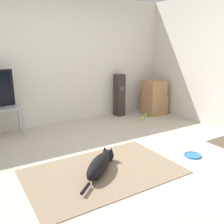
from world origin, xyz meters
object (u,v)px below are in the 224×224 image
at_px(dog, 100,164).
at_px(tennis_ball_near_speaker, 142,119).
at_px(tennis_ball_by_boxes, 146,115).
at_px(cardboard_box_lower, 154,105).
at_px(cardboard_box_upper, 155,88).
at_px(floor_speaker, 119,95).
at_px(frisbee, 193,155).

relative_size(dog, tennis_ball_near_speaker, 11.76).
bearing_deg(tennis_ball_by_boxes, cardboard_box_lower, 13.78).
relative_size(cardboard_box_lower, cardboard_box_upper, 1.10).
xyz_separation_m(cardboard_box_lower, tennis_ball_by_boxes, (-0.30, -0.07, -0.19)).
xyz_separation_m(dog, cardboard_box_upper, (2.46, 1.82, 0.50)).
distance_m(cardboard_box_upper, floor_speaker, 0.84).
bearing_deg(dog, tennis_ball_by_boxes, 38.96).
xyz_separation_m(cardboard_box_lower, tennis_ball_near_speaker, (-0.56, -0.28, -0.19)).
distance_m(dog, floor_speaker, 2.76).
bearing_deg(frisbee, tennis_ball_near_speaker, 74.35).
distance_m(tennis_ball_by_boxes, tennis_ball_near_speaker, 0.33).
relative_size(frisbee, cardboard_box_lower, 0.51).
xyz_separation_m(floor_speaker, tennis_ball_by_boxes, (0.48, -0.39, -0.44)).
distance_m(cardboard_box_upper, tennis_ball_near_speaker, 0.84).
bearing_deg(floor_speaker, tennis_ball_by_boxes, -39.17).
bearing_deg(cardboard_box_upper, cardboard_box_lower, 31.71).
bearing_deg(floor_speaker, frisbee, -97.00).
height_order(cardboard_box_lower, tennis_ball_near_speaker, cardboard_box_lower).
bearing_deg(dog, frisbee, -11.23).
bearing_deg(floor_speaker, dog, -128.38).
height_order(frisbee, tennis_ball_near_speaker, tennis_ball_near_speaker).
bearing_deg(tennis_ball_by_boxes, frisbee, -110.78).
xyz_separation_m(tennis_ball_by_boxes, tennis_ball_near_speaker, (-0.26, -0.20, 0.00)).
bearing_deg(dog, cardboard_box_upper, 36.51).
relative_size(dog, cardboard_box_upper, 1.75).
relative_size(frisbee, cardboard_box_upper, 0.56).
distance_m(frisbee, tennis_ball_near_speaker, 1.90).
xyz_separation_m(dog, tennis_ball_by_boxes, (2.17, 1.76, -0.09)).
xyz_separation_m(dog, frisbee, (1.40, -0.28, -0.11)).
xyz_separation_m(frisbee, cardboard_box_lower, (1.08, 2.11, 0.21)).
bearing_deg(dog, cardboard_box_lower, 36.48).
relative_size(floor_speaker, tennis_ball_by_boxes, 14.46).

